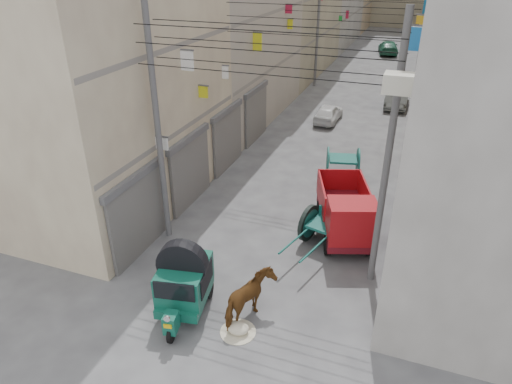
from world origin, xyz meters
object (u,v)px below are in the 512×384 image
at_px(feed_sack, 238,328).
at_px(mini_truck, 346,218).
at_px(horse, 250,299).
at_px(distant_car_white, 328,113).
at_px(tonga_cart, 324,228).
at_px(auto_rickshaw, 184,280).
at_px(second_cart, 343,160).
at_px(distant_car_grey, 397,96).
at_px(distant_car_green, 388,47).

bearing_deg(feed_sack, mini_truck, 70.66).
bearing_deg(feed_sack, horse, 78.04).
xyz_separation_m(mini_truck, distant_car_white, (-3.30, 12.49, -0.43)).
bearing_deg(feed_sack, tonga_cart, 75.83).
distance_m(auto_rickshaw, second_cart, 10.78).
distance_m(tonga_cart, horse, 4.43).
height_order(distant_car_grey, distant_car_green, distant_car_grey).
relative_size(auto_rickshaw, second_cart, 1.50).
bearing_deg(distant_car_white, second_cart, 109.48).
bearing_deg(auto_rickshaw, distant_car_grey, 69.41).
height_order(tonga_cart, distant_car_white, tonga_cart).
bearing_deg(distant_car_white, distant_car_grey, -125.11).
xyz_separation_m(auto_rickshaw, horse, (1.87, 0.22, -0.30)).
bearing_deg(distant_car_white, distant_car_green, -90.81).
relative_size(distant_car_white, distant_car_grey, 0.79).
bearing_deg(distant_car_white, mini_truck, 107.07).
height_order(distant_car_white, distant_car_green, distant_car_green).
height_order(auto_rickshaw, distant_car_grey, auto_rickshaw).
distance_m(horse, distant_car_green, 39.51).
bearing_deg(horse, mini_truck, -95.49).
bearing_deg(distant_car_white, auto_rickshaw, 91.21).
xyz_separation_m(mini_truck, distant_car_green, (-2.11, 34.75, -0.34)).
bearing_deg(distant_car_grey, mini_truck, -92.13).
distance_m(tonga_cart, second_cart, 5.99).
bearing_deg(distant_car_green, second_cart, 82.92).
relative_size(auto_rickshaw, distant_car_green, 0.59).
height_order(auto_rickshaw, feed_sack, auto_rickshaw).
xyz_separation_m(tonga_cart, horse, (-1.11, -4.29, 0.02)).
bearing_deg(auto_rickshaw, horse, -3.79).
distance_m(second_cart, feed_sack, 10.87).
xyz_separation_m(auto_rickshaw, distant_car_grey, (3.88, 22.14, -0.36)).
relative_size(tonga_cart, horse, 1.86).
relative_size(auto_rickshaw, distant_car_white, 0.81).
relative_size(distant_car_grey, distant_car_green, 0.92).
height_order(tonga_cart, mini_truck, mini_truck).
xyz_separation_m(second_cart, feed_sack, (-0.74, -10.84, -0.52)).
bearing_deg(distant_car_green, tonga_cart, 83.39).
relative_size(second_cart, distant_car_white, 0.54).
bearing_deg(distant_car_grey, feed_sack, -96.69).
distance_m(tonga_cart, distant_car_white, 13.23).
bearing_deg(horse, distant_car_white, -70.16).
xyz_separation_m(second_cart, distant_car_white, (-2.17, 6.99, -0.14)).
distance_m(auto_rickshaw, distant_car_grey, 22.48).
xyz_separation_m(mini_truck, distant_car_grey, (0.26, 17.15, -0.31)).
bearing_deg(horse, tonga_cart, -89.76).
relative_size(feed_sack, horse, 0.36).
distance_m(tonga_cart, distant_car_green, 35.25).
bearing_deg(auto_rickshaw, distant_car_white, 78.31).
height_order(auto_rickshaw, horse, auto_rickshaw).
bearing_deg(second_cart, feed_sack, -107.38).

